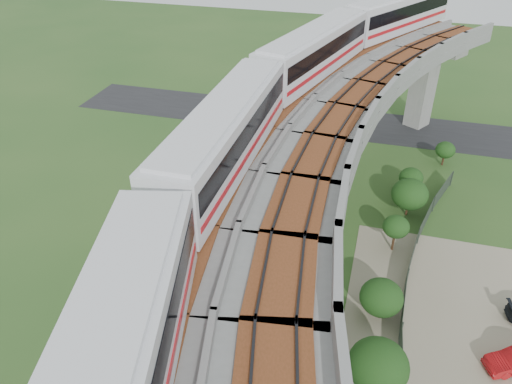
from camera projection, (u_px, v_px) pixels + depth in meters
ground at (264, 311)px, 32.04m from camera, size 160.00×160.00×0.00m
asphalt_road at (332, 122)px, 56.32m from camera, size 60.00×8.00×0.03m
viaduct at (336, 204)px, 26.27m from camera, size 19.58×73.98×11.40m
metro_train at (305, 93)px, 30.70m from camera, size 13.90×60.91×3.64m
fence at (423, 336)px, 29.42m from camera, size 3.87×38.73×1.50m
tree_0 at (445, 150)px, 47.16m from camera, size 1.84×1.84×2.42m
tree_1 at (411, 178)px, 42.92m from camera, size 2.07×2.07×2.48m
tree_2 at (410, 194)px, 40.03m from camera, size 2.94×2.94×3.24m
tree_3 at (396, 227)px, 36.12m from camera, size 1.94×1.94×2.96m
tree_4 at (381, 297)px, 30.70m from camera, size 2.69×2.69×2.86m
tree_5 at (378, 366)px, 25.61m from camera, size 3.18×3.18×3.78m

